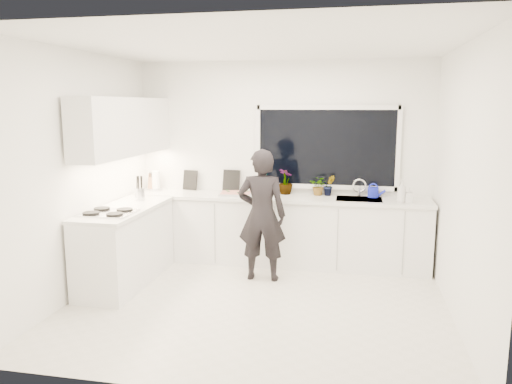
# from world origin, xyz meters

# --- Properties ---
(floor) EXTENTS (4.00, 3.50, 0.02)m
(floor) POSITION_xyz_m (0.00, 0.00, -0.01)
(floor) COLOR beige
(floor) RESTS_ON ground
(wall_back) EXTENTS (4.00, 0.02, 2.70)m
(wall_back) POSITION_xyz_m (0.00, 1.76, 1.35)
(wall_back) COLOR white
(wall_back) RESTS_ON ground
(wall_left) EXTENTS (0.02, 3.50, 2.70)m
(wall_left) POSITION_xyz_m (-2.01, 0.00, 1.35)
(wall_left) COLOR white
(wall_left) RESTS_ON ground
(wall_right) EXTENTS (0.02, 3.50, 2.70)m
(wall_right) POSITION_xyz_m (2.01, 0.00, 1.35)
(wall_right) COLOR white
(wall_right) RESTS_ON ground
(ceiling) EXTENTS (4.00, 3.50, 0.02)m
(ceiling) POSITION_xyz_m (0.00, 0.00, 2.71)
(ceiling) COLOR white
(ceiling) RESTS_ON wall_back
(window) EXTENTS (1.80, 0.02, 1.00)m
(window) POSITION_xyz_m (0.60, 1.73, 1.55)
(window) COLOR black
(window) RESTS_ON wall_back
(base_cabinets_back) EXTENTS (3.92, 0.58, 0.88)m
(base_cabinets_back) POSITION_xyz_m (0.00, 1.45, 0.44)
(base_cabinets_back) COLOR white
(base_cabinets_back) RESTS_ON floor
(base_cabinets_left) EXTENTS (0.58, 1.60, 0.88)m
(base_cabinets_left) POSITION_xyz_m (-1.67, 0.35, 0.44)
(base_cabinets_left) COLOR white
(base_cabinets_left) RESTS_ON floor
(countertop_back) EXTENTS (3.94, 0.62, 0.04)m
(countertop_back) POSITION_xyz_m (0.00, 1.44, 0.90)
(countertop_back) COLOR silver
(countertop_back) RESTS_ON base_cabinets_back
(countertop_left) EXTENTS (0.62, 1.60, 0.04)m
(countertop_left) POSITION_xyz_m (-1.67, 0.35, 0.90)
(countertop_left) COLOR silver
(countertop_left) RESTS_ON base_cabinets_left
(upper_cabinets) EXTENTS (0.34, 2.10, 0.70)m
(upper_cabinets) POSITION_xyz_m (-1.79, 0.70, 1.85)
(upper_cabinets) COLOR white
(upper_cabinets) RESTS_ON wall_left
(sink) EXTENTS (0.58, 0.42, 0.14)m
(sink) POSITION_xyz_m (1.05, 1.45, 0.87)
(sink) COLOR silver
(sink) RESTS_ON countertop_back
(faucet) EXTENTS (0.03, 0.03, 0.22)m
(faucet) POSITION_xyz_m (1.05, 1.65, 1.03)
(faucet) COLOR silver
(faucet) RESTS_ON countertop_back
(stovetop) EXTENTS (0.56, 0.48, 0.03)m
(stovetop) POSITION_xyz_m (-1.69, -0.00, 0.94)
(stovetop) COLOR black
(stovetop) RESTS_ON countertop_left
(person) EXTENTS (0.60, 0.41, 1.60)m
(person) POSITION_xyz_m (-0.10, 0.78, 0.80)
(person) COLOR black
(person) RESTS_ON floor
(pizza_tray) EXTENTS (0.46, 0.37, 0.03)m
(pizza_tray) POSITION_xyz_m (-0.57, 1.42, 0.94)
(pizza_tray) COLOR silver
(pizza_tray) RESTS_ON countertop_back
(pizza) EXTENTS (0.42, 0.33, 0.01)m
(pizza) POSITION_xyz_m (-0.57, 1.42, 0.95)
(pizza) COLOR red
(pizza) RESTS_ON pizza_tray
(watering_can) EXTENTS (0.18, 0.18, 0.13)m
(watering_can) POSITION_xyz_m (1.23, 1.61, 0.98)
(watering_can) COLOR #141EBF
(watering_can) RESTS_ON countertop_back
(paper_towel_roll) EXTENTS (0.11, 0.11, 0.26)m
(paper_towel_roll) POSITION_xyz_m (-1.77, 1.55, 1.05)
(paper_towel_roll) COLOR white
(paper_towel_roll) RESTS_ON countertop_back
(knife_block) EXTENTS (0.13, 0.11, 0.22)m
(knife_block) POSITION_xyz_m (-1.82, 1.59, 1.03)
(knife_block) COLOR #936544
(knife_block) RESTS_ON countertop_back
(utensil_crock) EXTENTS (0.16, 0.16, 0.16)m
(utensil_crock) POSITION_xyz_m (-1.67, 0.80, 1.00)
(utensil_crock) COLOR #B3B3B8
(utensil_crock) RESTS_ON countertop_left
(picture_frame_large) EXTENTS (0.22, 0.07, 0.28)m
(picture_frame_large) POSITION_xyz_m (-1.31, 1.69, 1.06)
(picture_frame_large) COLOR black
(picture_frame_large) RESTS_ON countertop_back
(picture_frame_small) EXTENTS (0.25, 0.06, 0.30)m
(picture_frame_small) POSITION_xyz_m (-0.70, 1.69, 1.07)
(picture_frame_small) COLOR black
(picture_frame_small) RESTS_ON countertop_back
(herb_plants) EXTENTS (1.04, 0.27, 0.34)m
(herb_plants) POSITION_xyz_m (0.29, 1.61, 1.07)
(herb_plants) COLOR #26662D
(herb_plants) RESTS_ON countertop_back
(soap_bottles) EXTENTS (0.21, 0.15, 0.28)m
(soap_bottles) POSITION_xyz_m (1.59, 1.30, 1.05)
(soap_bottles) COLOR #D8BF66
(soap_bottles) RESTS_ON countertop_back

